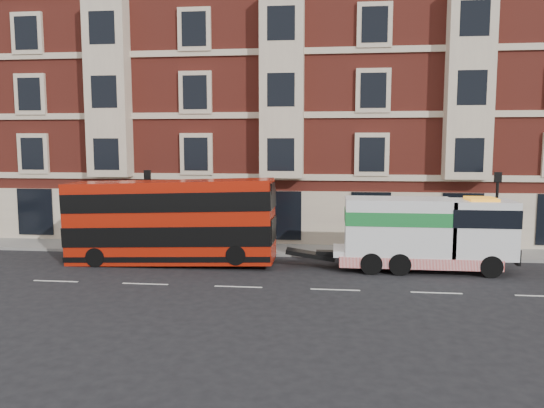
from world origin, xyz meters
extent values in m
plane|color=black|center=(0.00, 0.00, 0.00)|extent=(120.00, 120.00, 0.00)
cube|color=slate|center=(0.00, 7.50, 0.07)|extent=(90.00, 3.00, 0.15)
cube|color=maroon|center=(0.50, 15.00, 9.00)|extent=(45.00, 12.00, 18.00)
cylinder|color=black|center=(-6.00, 6.20, 2.15)|extent=(0.14, 0.14, 4.00)
cube|color=black|center=(-6.00, 6.20, 4.25)|extent=(0.35, 0.15, 0.50)
cylinder|color=black|center=(12.00, 6.20, 2.15)|extent=(0.14, 0.14, 4.00)
cube|color=black|center=(12.00, 6.20, 4.25)|extent=(0.35, 0.15, 0.50)
cube|color=#A61909|center=(-4.02, 3.79, 2.12)|extent=(10.10, 2.26, 3.97)
cube|color=black|center=(-4.02, 3.79, 1.53)|extent=(10.14, 2.32, 0.95)
cube|color=black|center=(-4.02, 3.79, 3.16)|extent=(10.14, 2.32, 0.90)
cylinder|color=black|center=(-7.45, 2.77, 0.47)|extent=(0.94, 0.29, 0.94)
cylinder|color=black|center=(-7.45, 4.81, 0.47)|extent=(0.94, 0.29, 0.94)
cylinder|color=black|center=(-0.59, 2.77, 0.74)|extent=(0.94, 0.29, 0.94)
cylinder|color=black|center=(-0.59, 4.81, 0.74)|extent=(0.94, 0.29, 0.94)
cube|color=white|center=(7.98, 3.79, 0.86)|extent=(8.12, 2.07, 0.27)
cube|color=white|center=(10.59, 3.79, 2.03)|extent=(2.89, 2.26, 2.62)
cube|color=white|center=(6.89, 3.79, 2.07)|extent=(4.87, 2.26, 2.62)
cube|color=#1A7731|center=(6.89, 3.79, 2.53)|extent=(4.92, 2.30, 0.63)
cube|color=red|center=(7.80, 3.79, 0.54)|extent=(7.22, 2.32, 0.50)
cylinder|color=black|center=(10.86, 2.77, 0.50)|extent=(0.99, 0.32, 0.99)
cylinder|color=black|center=(10.86, 4.81, 0.50)|extent=(0.99, 0.32, 0.99)
cylinder|color=black|center=(6.89, 2.77, 0.50)|extent=(0.99, 0.36, 0.99)
cylinder|color=black|center=(6.89, 4.81, 0.50)|extent=(0.99, 0.36, 0.99)
cylinder|color=black|center=(5.63, 2.77, 0.50)|extent=(0.99, 0.36, 0.99)
cylinder|color=black|center=(5.63, 4.81, 0.50)|extent=(0.99, 0.36, 0.99)
imported|color=#1E1830|center=(-6.68, 6.15, 1.01)|extent=(0.75, 0.66, 1.73)
camera|label=1|loc=(3.80, -21.14, 5.94)|focal=35.00mm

